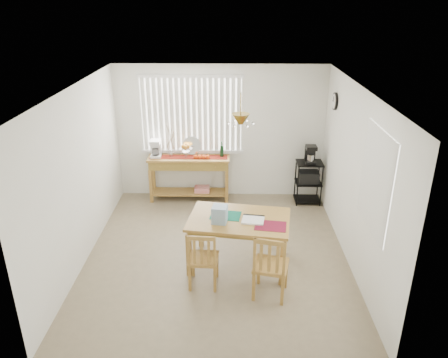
{
  "coord_description": "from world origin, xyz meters",
  "views": [
    {
      "loc": [
        0.21,
        -5.84,
        3.76
      ],
      "look_at": [
        0.1,
        0.55,
        1.05
      ],
      "focal_mm": 35.0,
      "sensor_mm": 36.0,
      "label": 1
    }
  ],
  "objects_px": {
    "dining_table": "(239,224)",
    "chair_right": "(270,266)",
    "wire_cart": "(308,178)",
    "chair_left": "(203,259)",
    "cart_items": "(310,154)",
    "sideboard": "(190,168)"
  },
  "relations": [
    {
      "from": "sideboard",
      "to": "cart_items",
      "type": "relative_size",
      "value": 4.57
    },
    {
      "from": "chair_left",
      "to": "chair_right",
      "type": "relative_size",
      "value": 0.91
    },
    {
      "from": "cart_items",
      "to": "chair_left",
      "type": "xyz_separation_m",
      "value": [
        -1.86,
        -2.71,
        -0.56
      ]
    },
    {
      "from": "sideboard",
      "to": "wire_cart",
      "type": "bearing_deg",
      "value": -2.65
    },
    {
      "from": "wire_cart",
      "to": "dining_table",
      "type": "bearing_deg",
      "value": -122.38
    },
    {
      "from": "cart_items",
      "to": "chair_left",
      "type": "height_order",
      "value": "cart_items"
    },
    {
      "from": "sideboard",
      "to": "dining_table",
      "type": "distance_m",
      "value": 2.44
    },
    {
      "from": "wire_cart",
      "to": "chair_left",
      "type": "xyz_separation_m",
      "value": [
        -1.86,
        -2.7,
        -0.07
      ]
    },
    {
      "from": "wire_cart",
      "to": "cart_items",
      "type": "height_order",
      "value": "cart_items"
    },
    {
      "from": "wire_cart",
      "to": "cart_items",
      "type": "xyz_separation_m",
      "value": [
        0.0,
        0.01,
        0.49
      ]
    },
    {
      "from": "sideboard",
      "to": "wire_cart",
      "type": "height_order",
      "value": "sideboard"
    },
    {
      "from": "wire_cart",
      "to": "cart_items",
      "type": "distance_m",
      "value": 0.49
    },
    {
      "from": "dining_table",
      "to": "chair_right",
      "type": "relative_size",
      "value": 1.64
    },
    {
      "from": "cart_items",
      "to": "chair_right",
      "type": "distance_m",
      "value": 3.12
    },
    {
      "from": "chair_left",
      "to": "chair_right",
      "type": "distance_m",
      "value": 0.93
    },
    {
      "from": "dining_table",
      "to": "chair_right",
      "type": "xyz_separation_m",
      "value": [
        0.41,
        -0.75,
        -0.22
      ]
    },
    {
      "from": "cart_items",
      "to": "chair_right",
      "type": "relative_size",
      "value": 0.36
    },
    {
      "from": "dining_table",
      "to": "chair_left",
      "type": "xyz_separation_m",
      "value": [
        -0.5,
        -0.54,
        -0.26
      ]
    },
    {
      "from": "chair_left",
      "to": "sideboard",
      "type": "bearing_deg",
      "value": 98.77
    },
    {
      "from": "dining_table",
      "to": "chair_right",
      "type": "height_order",
      "value": "chair_right"
    },
    {
      "from": "wire_cart",
      "to": "cart_items",
      "type": "bearing_deg",
      "value": 90.0
    },
    {
      "from": "wire_cart",
      "to": "cart_items",
      "type": "relative_size",
      "value": 2.43
    }
  ]
}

